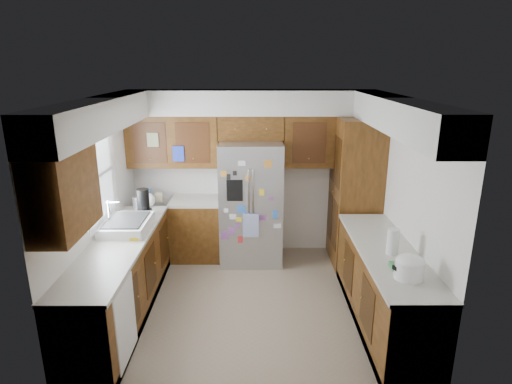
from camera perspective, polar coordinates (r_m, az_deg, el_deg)
floor at (r=5.54m, az=-0.73°, el=-14.28°), size 3.60×3.60×0.00m
room_shell at (r=5.22m, az=-1.93°, el=5.31°), size 3.64×3.24×2.52m
left_counter_run at (r=5.54m, az=-15.18°, el=-9.87°), size 1.36×3.20×0.92m
right_counter_run at (r=5.13m, az=16.63°, el=-12.40°), size 0.63×2.25×0.92m
pantry at (r=6.33m, az=13.05°, el=-0.04°), size 0.60×0.90×2.15m
fridge at (r=6.26m, az=-0.66°, el=-1.44°), size 0.90×0.79×1.80m
bridge_cabinet at (r=6.24m, az=-0.67°, el=8.64°), size 0.96×0.34×0.35m
fridge_top_items at (r=6.20m, az=-0.77°, el=11.29°), size 0.64×0.28×0.25m
sink_assembly at (r=5.42m, az=-16.86°, el=-4.18°), size 0.52×0.70×0.37m
left_counter_clutter at (r=6.03m, az=-14.60°, el=-1.23°), size 0.33×0.85×0.38m
rice_cooker at (r=4.29m, az=19.79°, el=-9.30°), size 0.28×0.27×0.24m
paper_towel at (r=4.75m, az=17.79°, el=-6.31°), size 0.13×0.13×0.28m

